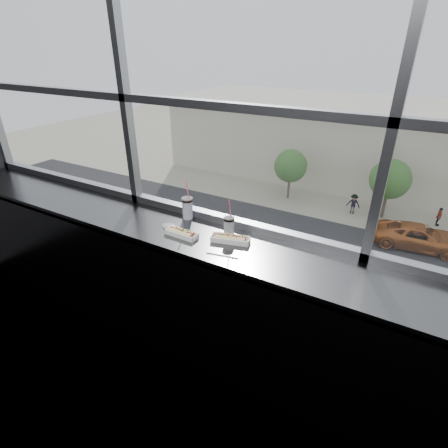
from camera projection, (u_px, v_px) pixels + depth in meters
The scene contains 24 objects.
wall_back_lower at pixel (232, 281), 3.03m from camera, with size 6.00×6.00×0.00m, color black.
window_glass at pixel (237, 58), 2.24m from camera, with size 6.00×6.00×0.00m, color silver.
window_mullions at pixel (235, 58), 2.22m from camera, with size 6.00×0.08×2.40m, color gray, non-canonical shape.
counter at pixel (215, 243), 2.58m from camera, with size 6.00×0.55×0.06m, color #59595B.
counter_fascia at pixel (199, 318), 2.62m from camera, with size 6.00×0.04×1.04m, color #59595B.
hotdog_tray_left at pixel (182, 233), 2.61m from camera, with size 0.26×0.09×0.06m.
hotdog_tray_right at pixel (231, 238), 2.53m from camera, with size 0.29×0.16×0.07m.
soda_cup_left at pixel (187, 207), 2.84m from camera, with size 0.09×0.09×0.34m.
soda_cup_right at pixel (229, 226), 2.57m from camera, with size 0.08×0.08×0.31m.
loose_straw at pixel (222, 255), 2.37m from camera, with size 0.01×0.01×0.23m, color white.
wrapper at pixel (169, 226), 2.73m from camera, with size 0.11×0.08×0.03m, color silver.
plaza_ground at pixel (404, 169), 41.89m from camera, with size 120.00×120.00×0.00m, color gray.
plaza_near at pixel (314, 425), 13.74m from camera, with size 50.00×14.00×0.04m, color gray.
street_asphalt at pixel (370, 264), 23.76m from camera, with size 80.00×10.00×0.06m, color black.
far_sidewalk at pixel (386, 218), 29.93m from camera, with size 80.00×6.00×0.04m, color gray.
far_building at pixel (408, 146), 35.81m from camera, with size 50.00×14.00×8.00m, color #BEB59F.
car_near_a at pixel (182, 228), 25.76m from camera, with size 6.99×2.91×2.33m, color silver.
car_near_c at pixel (398, 292), 19.32m from camera, with size 6.57×2.74×2.19m, color maroon.
car_near_b at pixel (232, 246), 24.01m from camera, with size 5.57×2.32×1.86m, color black.
car_far_b at pixel (420, 233), 25.19m from camera, with size 6.76×2.82×2.25m, color #AD521A.
pedestrian_c at pixel (439, 215), 28.31m from camera, with size 0.85×0.63×1.90m, color #66605B.
pedestrian_b at pixel (354, 202), 30.31m from camera, with size 0.96×0.72×2.16m, color #66605B.
tree_left at pixel (290, 166), 32.37m from camera, with size 3.07×3.07×4.79m.
tree_center at pixel (390, 179), 28.51m from camera, with size 3.29×3.29×5.15m.
Camera 1 is at (1.16, -0.67, 2.38)m, focal length 28.00 mm.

